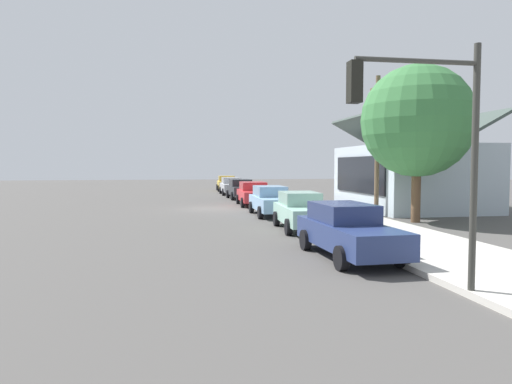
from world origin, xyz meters
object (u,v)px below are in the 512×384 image
(car_charcoal, at_px, (241,189))
(fire_hydrant_red, at_px, (301,207))
(traffic_light_main, at_px, (427,128))
(shade_tree, at_px, (417,121))
(car_mustard, at_px, (227,183))
(utility_pole_wooden, at_px, (377,143))
(car_silver, at_px, (232,186))
(car_navy, at_px, (347,230))
(car_skyblue, at_px, (271,201))
(car_seafoam, at_px, (301,211))
(car_cherry, at_px, (254,193))

(car_charcoal, bearing_deg, fire_hydrant_red, 4.61)
(traffic_light_main, bearing_deg, shade_tree, 152.00)
(car_mustard, bearing_deg, utility_pole_wooden, 13.65)
(car_mustard, height_order, car_charcoal, same)
(car_mustard, bearing_deg, car_charcoal, 1.53)
(car_silver, distance_m, fire_hydrant_red, 19.07)
(car_mustard, xyz_separation_m, car_navy, (36.42, -0.25, 0.00))
(car_charcoal, relative_size, traffic_light_main, 0.84)
(car_skyblue, distance_m, utility_pole_wooden, 6.48)
(car_skyblue, relative_size, traffic_light_main, 0.93)
(traffic_light_main, bearing_deg, car_charcoal, 179.59)
(traffic_light_main, height_order, utility_pole_wooden, utility_pole_wooden)
(car_mustard, distance_m, traffic_light_main, 40.97)
(car_silver, bearing_deg, car_navy, 0.32)
(car_mustard, xyz_separation_m, utility_pole_wooden, (26.02, 5.35, 3.11))
(car_mustard, relative_size, car_seafoam, 0.97)
(car_silver, xyz_separation_m, car_cherry, (11.95, 0.12, 0.00))
(car_seafoam, bearing_deg, shade_tree, 106.67)
(car_mustard, distance_m, car_cherry, 18.31)
(car_silver, height_order, car_charcoal, same)
(car_skyblue, bearing_deg, shade_tree, 56.28)
(car_charcoal, relative_size, fire_hydrant_red, 6.18)
(car_skyblue, relative_size, utility_pole_wooden, 0.65)
(car_mustard, distance_m, shade_tree, 29.81)
(fire_hydrant_red, bearing_deg, shade_tree, 52.91)
(fire_hydrant_red, bearing_deg, car_skyblue, -113.10)
(fire_hydrant_red, bearing_deg, car_cherry, -168.47)
(car_navy, distance_m, utility_pole_wooden, 12.22)
(car_navy, height_order, fire_hydrant_red, car_navy)
(car_charcoal, height_order, car_navy, same)
(traffic_light_main, bearing_deg, car_silver, 179.83)
(car_mustard, distance_m, utility_pole_wooden, 26.75)
(car_skyblue, distance_m, fire_hydrant_red, 1.69)
(shade_tree, height_order, fire_hydrant_red, shade_tree)
(shade_tree, relative_size, utility_pole_wooden, 1.00)
(car_skyblue, bearing_deg, car_mustard, 179.91)
(car_cherry, height_order, utility_pole_wooden, utility_pole_wooden)
(car_charcoal, xyz_separation_m, car_cherry, (6.25, 0.02, 0.00))
(car_mustard, relative_size, utility_pole_wooden, 0.60)
(car_skyblue, xyz_separation_m, utility_pole_wooden, (1.31, 5.53, 3.11))
(traffic_light_main, xyz_separation_m, utility_pole_wooden, (-14.86, 5.66, 0.44))
(car_mustard, height_order, car_navy, same)
(shade_tree, bearing_deg, car_skyblue, -124.03)
(shade_tree, bearing_deg, car_navy, -40.04)
(car_mustard, distance_m, car_navy, 36.42)
(car_charcoal, height_order, traffic_light_main, traffic_light_main)
(car_cherry, bearing_deg, fire_hydrant_red, 13.23)
(fire_hydrant_red, bearing_deg, car_silver, -175.32)
(car_cherry, distance_m, car_seafoam, 12.14)
(car_mustard, distance_m, car_silver, 6.36)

